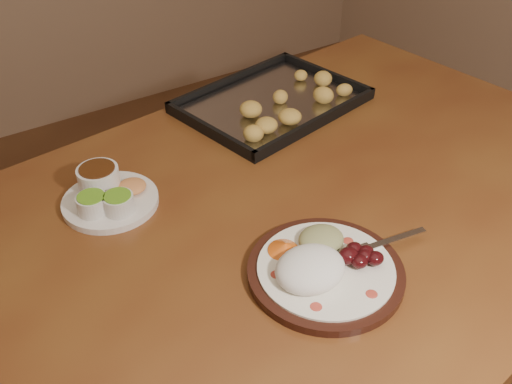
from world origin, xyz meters
TOP-DOWN VIEW (x-y plane):
  - dining_table at (0.18, 0.11)m, footprint 1.60×1.08m
  - dinner_plate at (0.15, -0.05)m, footprint 0.31×0.24m
  - condiment_saucer at (-0.06, 0.30)m, footprint 0.17×0.17m
  - baking_tray at (0.40, 0.44)m, footprint 0.45×0.36m

SIDE VIEW (x-z plane):
  - dining_table at x=0.18m, z-range 0.28..1.03m
  - baking_tray at x=0.40m, z-range 0.74..0.78m
  - dinner_plate at x=0.15m, z-range 0.74..0.80m
  - condiment_saucer at x=-0.06m, z-range 0.74..0.80m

